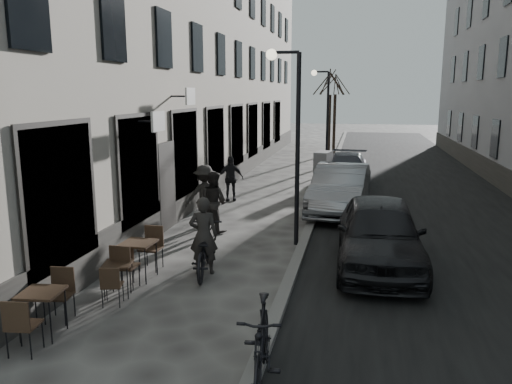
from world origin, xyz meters
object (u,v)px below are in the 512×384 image
(tree_near, at_px, (330,80))
(bistro_set_a, at_px, (42,309))
(streetlamp_far, at_px, (324,110))
(car_far, at_px, (346,169))
(utility_cabinet, at_px, (323,170))
(pedestrian_near, at_px, (213,202))
(bicycle, at_px, (204,250))
(car_near, at_px, (379,233))
(pedestrian_far, at_px, (230,178))
(bistro_set_b, at_px, (118,275))
(car_mid, at_px, (340,189))
(moped, at_px, (262,345))
(streetlamp_near, at_px, (291,126))
(pedestrian_mid, at_px, (205,195))
(tree_far, at_px, (336,83))
(bistro_set_c, at_px, (139,256))

(tree_near, bearing_deg, bistro_set_a, -99.21)
(streetlamp_far, relative_size, car_far, 1.08)
(utility_cabinet, distance_m, pedestrian_near, 8.02)
(tree_near, relative_size, bicycle, 2.78)
(utility_cabinet, bearing_deg, car_near, -65.61)
(streetlamp_far, height_order, pedestrian_far, streetlamp_far)
(streetlamp_far, bearing_deg, car_far, -65.85)
(bistro_set_b, distance_m, utility_cabinet, 12.88)
(car_mid, relative_size, car_far, 1.03)
(bicycle, bearing_deg, car_far, -113.45)
(utility_cabinet, xyz_separation_m, pedestrian_near, (-2.63, -7.58, 0.12))
(bistro_set_b, xyz_separation_m, moped, (3.43, -2.55, 0.20))
(bistro_set_a, xyz_separation_m, car_far, (4.53, 15.26, 0.21))
(streetlamp_near, distance_m, pedestrian_near, 3.37)
(pedestrian_mid, bearing_deg, car_mid, -177.83)
(tree_far, distance_m, bistro_set_c, 24.72)
(bistro_set_b, bearing_deg, utility_cabinet, 62.07)
(streetlamp_far, xyz_separation_m, moped, (0.52, -18.65, -2.55))
(bicycle, xyz_separation_m, moped, (2.12, -4.08, 0.07))
(car_mid, bearing_deg, pedestrian_near, -133.12)
(car_far, bearing_deg, tree_near, 103.89)
(tree_near, distance_m, utility_cabinet, 7.68)
(bistro_set_a, bearing_deg, utility_cabinet, 69.18)
(pedestrian_mid, height_order, car_far, pedestrian_mid)
(bistro_set_b, relative_size, pedestrian_near, 0.78)
(bistro_set_b, height_order, car_mid, car_mid)
(pedestrian_mid, bearing_deg, tree_far, -128.48)
(tree_near, relative_size, tree_far, 1.00)
(utility_cabinet, height_order, car_near, car_near)
(moped, bearing_deg, bistro_set_c, 128.24)
(bicycle, bearing_deg, bistro_set_a, 52.77)
(bistro_set_c, xyz_separation_m, pedestrian_far, (-0.08, 8.24, 0.34))
(tree_far, distance_m, bicycle, 23.99)
(streetlamp_near, bearing_deg, moped, -85.51)
(tree_near, relative_size, car_far, 1.21)
(bistro_set_a, bearing_deg, pedestrian_near, 75.13)
(pedestrian_near, bearing_deg, bicycle, 125.91)
(streetlamp_far, height_order, bistro_set_a, streetlamp_far)
(streetlamp_far, height_order, pedestrian_near, streetlamp_far)
(tree_near, relative_size, bistro_set_b, 4.09)
(bicycle, bearing_deg, tree_far, -104.21)
(bistro_set_c, relative_size, moped, 0.83)
(bistro_set_b, distance_m, pedestrian_mid, 5.61)
(bistro_set_b, relative_size, car_near, 0.29)
(tree_near, height_order, car_mid, tree_near)
(streetlamp_far, xyz_separation_m, bistro_set_a, (-3.33, -17.96, -2.68))
(utility_cabinet, xyz_separation_m, car_near, (2.00, -9.68, 0.03))
(streetlamp_near, height_order, bicycle, streetlamp_near)
(bistro_set_b, bearing_deg, pedestrian_near, 70.01)
(tree_far, relative_size, car_far, 1.21)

